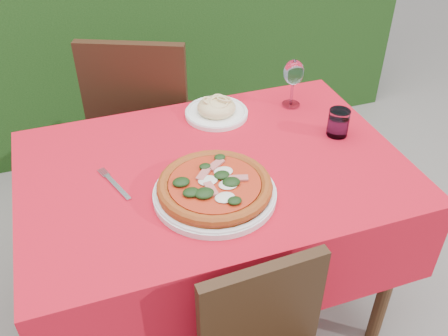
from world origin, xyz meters
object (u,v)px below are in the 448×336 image
object	(u,v)px
pizza_plate	(215,188)
pasta_plate	(216,110)
water_glass	(338,124)
chair_far	(144,120)
fork	(117,187)
wine_glass	(294,74)

from	to	relation	value
pizza_plate	pasta_plate	bearing A→B (deg)	70.87
water_glass	pizza_plate	bearing A→B (deg)	-160.77
pasta_plate	chair_far	bearing A→B (deg)	120.38
pizza_plate	fork	xyz separation A→B (m)	(-0.27, 0.14, -0.03)
chair_far	water_glass	world-z (taller)	chair_far
chair_far	fork	bearing A→B (deg)	96.65
chair_far	pizza_plate	size ratio (longest dim) A/B	2.14
chair_far	fork	size ratio (longest dim) A/B	4.65
chair_far	fork	xyz separation A→B (m)	(-0.21, -0.69, 0.20)
pasta_plate	water_glass	distance (m)	0.45
pizza_plate	water_glass	xyz separation A→B (m)	(0.52, 0.18, 0.01)
pizza_plate	wine_glass	distance (m)	0.63
pizza_plate	chair_far	bearing A→B (deg)	94.39
pizza_plate	fork	distance (m)	0.31
pasta_plate	water_glass	world-z (taller)	water_glass
water_glass	fork	bearing A→B (deg)	-176.98
water_glass	pasta_plate	bearing A→B (deg)	143.73
pizza_plate	pasta_plate	size ratio (longest dim) A/B	1.89
chair_far	wine_glass	size ratio (longest dim) A/B	5.04
pasta_plate	fork	world-z (taller)	pasta_plate
pizza_plate	fork	bearing A→B (deg)	152.85
fork	wine_glass	bearing A→B (deg)	2.86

